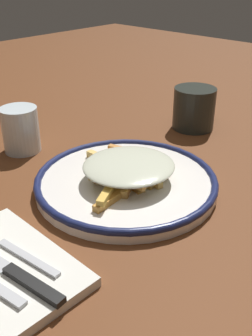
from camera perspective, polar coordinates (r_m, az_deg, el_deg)
ground_plane at (r=0.66m, az=0.00°, el=-2.85°), size 2.60×2.60×0.00m
plate at (r=0.66m, az=0.00°, el=-1.93°), size 0.30×0.30×0.02m
fries_heap at (r=0.64m, az=0.20°, el=-0.15°), size 0.20×0.21×0.04m
napkin at (r=0.52m, az=-17.62°, el=-13.77°), size 0.15×0.21×0.01m
knife at (r=0.50m, az=-16.43°, el=-13.90°), size 0.04×0.21×0.01m
spoon at (r=0.54m, az=-17.51°, el=-9.99°), size 0.03×0.15×0.01m
water_glass at (r=0.80m, az=-14.94°, el=5.36°), size 0.07×0.07×0.09m
coffee_mug at (r=0.90m, az=9.82°, el=8.49°), size 0.12×0.09×0.09m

